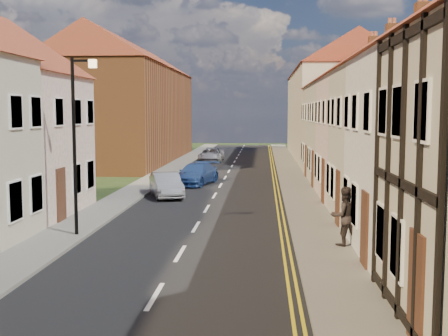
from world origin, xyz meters
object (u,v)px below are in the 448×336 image
object	(u,v)px
car_mid	(166,185)
car_far	(196,174)
lamppost	(77,135)
pedestrian_right	(344,216)
car_distant	(211,155)

from	to	relation	value
car_mid	car_far	size ratio (longest dim) A/B	0.86
lamppost	pedestrian_right	xyz separation A→B (m)	(8.88, -0.99, -2.49)
lamppost	car_far	size ratio (longest dim) A/B	1.37
lamppost	pedestrian_right	size ratio (longest dim) A/B	3.22
car_far	car_distant	world-z (taller)	car_far
car_mid	pedestrian_right	bearing A→B (deg)	-72.74
car_far	car_distant	distance (m)	15.55
car_far	lamppost	bearing A→B (deg)	-85.27
car_distant	pedestrian_right	xyz separation A→B (m)	(7.10, -30.99, 0.45)
car_distant	pedestrian_right	distance (m)	31.79
car_mid	car_distant	bearing A→B (deg)	70.47
car_mid	car_distant	world-z (taller)	car_mid
lamppost	car_mid	xyz separation A→B (m)	(1.40, 9.42, -2.92)
car_mid	pedestrian_right	distance (m)	12.82
car_far	car_distant	xyz separation A→B (m)	(-0.53, 15.54, -0.03)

